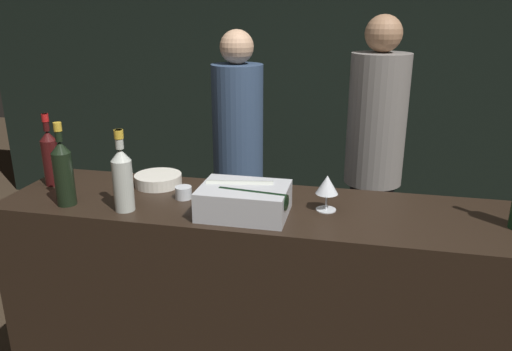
{
  "coord_description": "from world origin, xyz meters",
  "views": [
    {
      "loc": [
        0.42,
        -1.62,
        1.88
      ],
      "look_at": [
        0.0,
        0.31,
        1.21
      ],
      "focal_mm": 35.0,
      "sensor_mm": 36.0,
      "label": 1
    }
  ],
  "objects": [
    {
      "name": "champagne_bottle",
      "position": [
        -0.77,
        0.11,
        1.24
      ],
      "size": [
        0.08,
        0.08,
        0.35
      ],
      "color": "black",
      "rests_on": "bar_counter"
    },
    {
      "name": "person_blond_tee",
      "position": [
        -0.37,
        1.43,
        0.99
      ],
      "size": [
        0.33,
        0.33,
        1.75
      ],
      "rotation": [
        0.0,
        0.0,
        2.79
      ],
      "color": "black",
      "rests_on": "ground_plane"
    },
    {
      "name": "wine_glass",
      "position": [
        0.3,
        0.28,
        1.2
      ],
      "size": [
        0.09,
        0.09,
        0.15
      ],
      "color": "silver",
      "rests_on": "bar_counter"
    },
    {
      "name": "person_in_hoodie",
      "position": [
        0.5,
        1.36,
        1.04
      ],
      "size": [
        0.34,
        0.34,
        1.84
      ],
      "rotation": [
        0.0,
        0.0,
        1.47
      ],
      "color": "black",
      "rests_on": "ground_plane"
    },
    {
      "name": "red_wine_bottle_tall",
      "position": [
        -0.97,
        0.32,
        1.23
      ],
      "size": [
        0.07,
        0.07,
        0.33
      ],
      "color": "#380F0F",
      "rests_on": "bar_counter"
    },
    {
      "name": "rose_wine_bottle",
      "position": [
        -0.5,
        0.11,
        1.23
      ],
      "size": [
        0.08,
        0.08,
        0.34
      ],
      "color": "#B2B7AD",
      "rests_on": "bar_counter"
    },
    {
      "name": "bowl_white",
      "position": [
        -0.49,
        0.42,
        1.12
      ],
      "size": [
        0.22,
        0.22,
        0.05
      ],
      "color": "silver",
      "rests_on": "bar_counter"
    },
    {
      "name": "ice_bin_with_bottles",
      "position": [
        -0.02,
        0.17,
        1.16
      ],
      "size": [
        0.36,
        0.26,
        0.13
      ],
      "color": "#B7BABF",
      "rests_on": "bar_counter"
    },
    {
      "name": "bar_counter",
      "position": [
        0.0,
        0.28,
        0.55
      ],
      "size": [
        2.16,
        0.56,
        1.09
      ],
      "color": "black",
      "rests_on": "ground_plane"
    },
    {
      "name": "wall_back_chalkboard",
      "position": [
        0.0,
        2.81,
        1.4
      ],
      "size": [
        6.4,
        0.06,
        2.8
      ],
      "color": "black",
      "rests_on": "ground_plane"
    },
    {
      "name": "candle_votive",
      "position": [
        -0.32,
        0.28,
        1.12
      ],
      "size": [
        0.07,
        0.07,
        0.05
      ],
      "color": "silver",
      "rests_on": "bar_counter"
    }
  ]
}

